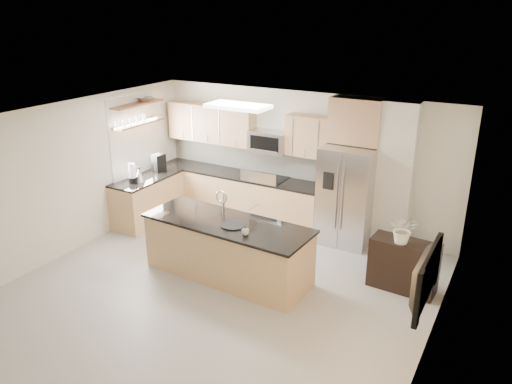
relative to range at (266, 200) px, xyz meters
The scene contains 26 objects.
floor 3.02m from the range, 78.39° to the right, with size 6.50×6.50×0.00m, color #AFACA7.
ceiling 3.66m from the range, 78.39° to the right, with size 6.00×6.50×0.02m, color silver.
wall_back 1.07m from the range, 28.76° to the left, with size 6.00×0.02×2.60m, color silver.
wall_left 3.87m from the range, 129.41° to the right, with size 0.02×6.50×2.60m, color silver.
wall_right 4.71m from the range, 39.05° to the right, with size 0.02×6.50×2.60m, color silver.
back_counter 0.63m from the range, behind, with size 3.55×0.66×1.44m.
left_counter 2.33m from the range, 152.71° to the right, with size 0.66×1.50×0.92m.
range is the anchor object (origin of this frame).
upper_cabinets 1.53m from the range, 166.83° to the left, with size 3.50×0.33×0.75m.
microwave 1.16m from the range, 90.00° to the left, with size 0.76×0.40×0.40m.
refrigerator 1.71m from the range, ahead, with size 0.92×0.78×1.78m.
partition_column 2.56m from the range, ahead, with size 0.60×0.30×2.60m, color silver.
window 2.86m from the range, 155.75° to the right, with size 0.04×1.15×1.65m.
shelf_lower 2.86m from the range, 156.67° to the right, with size 0.30×1.20×0.04m, color brown.
shelf_upper 3.07m from the range, 156.67° to the right, with size 0.30×1.20×0.04m, color brown.
ceiling_fixture 2.48m from the range, 81.39° to the right, with size 1.00×0.50×0.06m, color white.
island 2.18m from the range, 77.61° to the right, with size 2.73×1.10×1.35m.
credenza 3.21m from the range, 21.55° to the right, with size 0.99×0.42×0.79m, color black.
cup 2.62m from the range, 68.36° to the right, with size 0.11×0.11×0.09m, color silver.
platter 2.33m from the range, 74.16° to the right, with size 0.39×0.39×0.02m, color black.
blender 2.59m from the range, 145.44° to the right, with size 0.16×0.16×0.38m.
kettle 2.47m from the range, 147.30° to the right, with size 0.23×0.23×0.28m.
coffee_maker 2.28m from the range, 162.95° to the right, with size 0.23×0.27×0.36m.
bowl 3.04m from the range, 162.39° to the right, with size 0.38×0.38×0.09m, color #B4B4B7.
flower_vase 3.26m from the range, 23.08° to the right, with size 0.58×0.51×0.65m, color silver.
television 4.78m from the range, 41.64° to the right, with size 1.08×0.14×0.62m, color black.
Camera 1 is at (3.69, -5.12, 4.03)m, focal length 35.00 mm.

